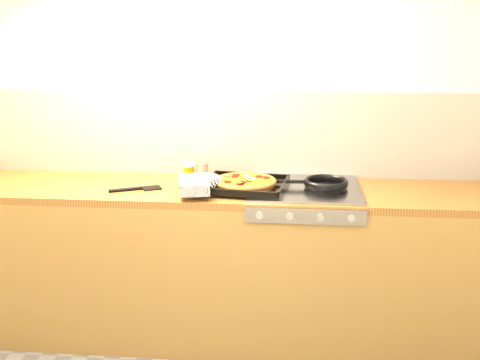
# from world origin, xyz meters

# --- Properties ---
(room_shell) EXTENTS (3.20, 3.20, 3.20)m
(room_shell) POSITION_xyz_m (0.00, 1.39, 1.15)
(room_shell) COLOR white
(room_shell) RESTS_ON ground
(counter_run) EXTENTS (3.20, 0.62, 0.90)m
(counter_run) POSITION_xyz_m (0.00, 1.10, 0.45)
(counter_run) COLOR brown
(counter_run) RESTS_ON ground
(stovetop) EXTENTS (0.60, 0.56, 0.02)m
(stovetop) POSITION_xyz_m (0.45, 1.10, 0.91)
(stovetop) COLOR gray
(stovetop) RESTS_ON counter_run
(pizza_on_tray) EXTENTS (0.60, 0.49, 0.07)m
(pizza_on_tray) POSITION_xyz_m (0.06, 1.03, 0.95)
(pizza_on_tray) COLOR black
(pizza_on_tray) RESTS_ON stovetop
(frying_pan) EXTENTS (0.40, 0.24, 0.04)m
(frying_pan) POSITION_xyz_m (0.56, 1.09, 0.94)
(frying_pan) COLOR black
(frying_pan) RESTS_ON stovetop
(tomato_can) EXTENTS (0.07, 0.07, 0.10)m
(tomato_can) POSITION_xyz_m (-0.14, 1.25, 0.95)
(tomato_can) COLOR #A4180D
(tomato_can) RESTS_ON counter_run
(juice_glass) EXTENTS (0.08, 0.08, 0.11)m
(juice_glass) POSITION_xyz_m (-0.21, 1.23, 0.96)
(juice_glass) COLOR #C46B0B
(juice_glass) RESTS_ON counter_run
(wooden_spoon) EXTENTS (0.30, 0.04, 0.02)m
(wooden_spoon) POSITION_xyz_m (0.22, 1.31, 0.91)
(wooden_spoon) COLOR #B0754B
(wooden_spoon) RESTS_ON counter_run
(black_spatula) EXTENTS (0.28, 0.17, 0.02)m
(black_spatula) POSITION_xyz_m (-0.46, 1.00, 0.91)
(black_spatula) COLOR black
(black_spatula) RESTS_ON counter_run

